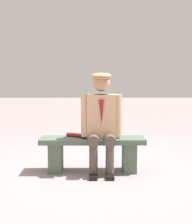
{
  "coord_description": "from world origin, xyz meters",
  "views": [
    {
      "loc": [
        -0.02,
        4.09,
        1.28
      ],
      "look_at": [
        -0.05,
        0.0,
        0.81
      ],
      "focal_mm": 49.28,
      "sensor_mm": 36.0,
      "label": 1
    }
  ],
  "objects": [
    {
      "name": "ground_plane",
      "position": [
        0.0,
        0.0,
        0.0
      ],
      "size": [
        30.0,
        30.0,
        0.0
      ],
      "primitive_type": "plane",
      "color": "gray"
    },
    {
      "name": "bench",
      "position": [
        0.0,
        0.0,
        0.3
      ],
      "size": [
        1.41,
        0.37,
        0.46
      ],
      "color": "#4C5F51",
      "rests_on": "ground"
    },
    {
      "name": "seated_man",
      "position": [
        -0.12,
        0.06,
        0.73
      ],
      "size": [
        0.55,
        0.53,
        1.33
      ],
      "color": "tan",
      "rests_on": "ground"
    },
    {
      "name": "rolled_magazine",
      "position": [
        0.22,
        -0.04,
        0.49
      ],
      "size": [
        0.29,
        0.18,
        0.05
      ],
      "primitive_type": "cylinder",
      "rotation": [
        0.0,
        1.57,
        -0.47
      ],
      "color": "#B21E1E",
      "rests_on": "bench"
    }
  ]
}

